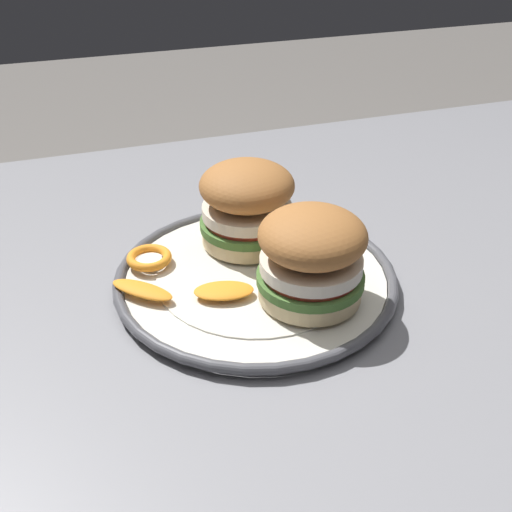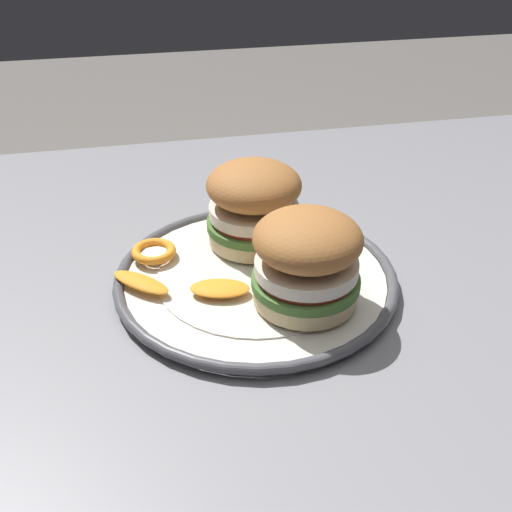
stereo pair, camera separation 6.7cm
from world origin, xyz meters
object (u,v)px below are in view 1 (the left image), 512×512
Objects in this scene: sandwich_half_left at (247,203)px; sandwich_half_right at (312,255)px; dinner_plate at (256,279)px; dining_table at (246,351)px.

sandwich_half_right is (-0.03, 0.13, 0.00)m from sandwich_half_left.
dinner_plate is 0.09m from sandwich_half_left.
dinner_plate is (-0.01, 0.00, 0.10)m from dining_table.
sandwich_half_left is 1.02× the size of sandwich_half_right.
sandwich_half_right reaches higher than dining_table.
sandwich_half_right reaches higher than dinner_plate.
sandwich_half_right is at bearing 102.09° from sandwich_half_left.
dining_table is 0.18m from sandwich_half_right.
dining_table is 11.19× the size of sandwich_half_left.
dining_table is 4.63× the size of dinner_plate.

